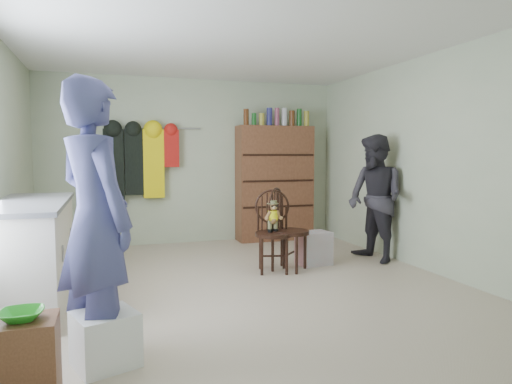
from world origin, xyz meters
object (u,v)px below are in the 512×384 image
object	(u,v)px
chair_far	(285,226)
dresser	(275,182)
chair_front	(273,225)
counter	(30,253)

from	to	relation	value
chair_far	dresser	size ratio (longest dim) A/B	0.47
chair_front	dresser	bearing A→B (deg)	84.28
counter	chair_front	distance (m)	2.53
chair_front	chair_far	world-z (taller)	chair_far
chair_far	counter	bearing A→B (deg)	143.20
counter	chair_far	xyz separation A→B (m)	(2.64, 0.46, 0.05)
chair_far	dresser	xyz separation A→B (m)	(0.56, 1.84, 0.40)
counter	chair_front	bearing A→B (deg)	10.09
chair_front	dresser	world-z (taller)	dresser
chair_front	chair_far	xyz separation A→B (m)	(0.16, 0.02, -0.02)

